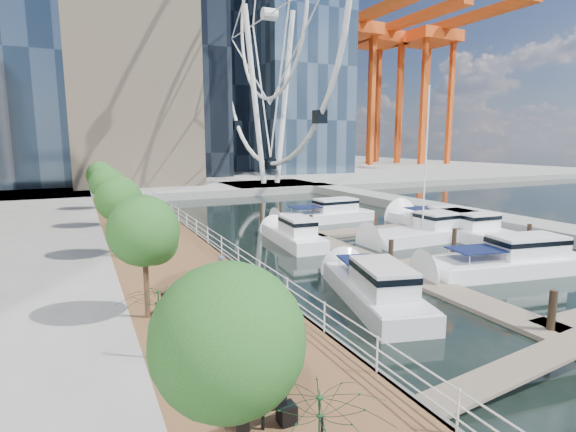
% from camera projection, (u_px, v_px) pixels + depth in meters
% --- Properties ---
extents(ground, '(520.00, 520.00, 0.00)m').
position_uv_depth(ground, '(454.00, 329.00, 18.21)').
color(ground, black).
rests_on(ground, ground).
extents(boardwalk, '(6.00, 60.00, 1.00)m').
position_uv_depth(boardwalk, '(162.00, 256.00, 27.73)').
color(boardwalk, brown).
rests_on(boardwalk, ground).
extents(seawall, '(0.25, 60.00, 1.00)m').
position_uv_depth(seawall, '(210.00, 251.00, 28.99)').
color(seawall, '#595954').
rests_on(seawall, ground).
extents(land_far, '(200.00, 114.00, 1.00)m').
position_uv_depth(land_far, '(137.00, 170.00, 109.13)').
color(land_far, gray).
rests_on(land_far, ground).
extents(breakwater, '(4.00, 60.00, 1.00)m').
position_uv_depth(breakwater, '(453.00, 213.00, 44.39)').
color(breakwater, gray).
rests_on(breakwater, ground).
extents(pier, '(14.00, 12.00, 1.00)m').
position_uv_depth(pier, '(271.00, 186.00, 70.41)').
color(pier, gray).
rests_on(pier, ground).
extents(railing, '(0.10, 60.00, 1.05)m').
position_uv_depth(railing, '(208.00, 236.00, 28.78)').
color(railing, white).
rests_on(railing, boardwalk).
extents(floating_docks, '(16.00, 34.00, 2.60)m').
position_uv_depth(floating_docks, '(431.00, 246.00, 30.39)').
color(floating_docks, '#6D6051').
rests_on(floating_docks, ground).
extents(ferris_wheel, '(5.80, 45.60, 47.80)m').
position_uv_depth(ferris_wheel, '(269.00, 15.00, 66.22)').
color(ferris_wheel, white).
rests_on(ferris_wheel, ground).
extents(port_cranes, '(40.00, 52.00, 38.00)m').
position_uv_depth(port_cranes, '(383.00, 97.00, 128.73)').
color(port_cranes, '#D84C14').
rests_on(port_cranes, ground).
extents(street_trees, '(2.60, 42.60, 4.60)m').
position_uv_depth(street_trees, '(119.00, 199.00, 25.20)').
color(street_trees, '#3F2B1C').
rests_on(street_trees, ground).
extents(cafe_tables, '(2.50, 13.70, 0.74)m').
position_uv_depth(cafe_tables, '(220.00, 377.00, 11.83)').
color(cafe_tables, black).
rests_on(cafe_tables, ground).
extents(yacht_foreground, '(11.21, 4.78, 2.15)m').
position_uv_depth(yacht_foreground, '(508.00, 273.00, 25.88)').
color(yacht_foreground, white).
rests_on(yacht_foreground, ground).
extents(pedestrian_near, '(0.75, 0.73, 1.74)m').
position_uv_depth(pedestrian_near, '(223.00, 275.00, 19.15)').
color(pedestrian_near, '#4B5464').
rests_on(pedestrian_near, boardwalk).
extents(pedestrian_mid, '(0.97, 0.99, 1.61)m').
position_uv_depth(pedestrian_mid, '(171.00, 218.00, 33.66)').
color(pedestrian_mid, '#7C6E55').
rests_on(pedestrian_mid, boardwalk).
extents(pedestrian_far, '(1.20, 0.96, 1.91)m').
position_uv_depth(pedestrian_far, '(120.00, 201.00, 42.41)').
color(pedestrian_far, '#32363F').
rests_on(pedestrian_far, boardwalk).
extents(moored_yachts, '(20.82, 34.58, 11.50)m').
position_uv_depth(moored_yachts, '(426.00, 244.00, 33.35)').
color(moored_yachts, white).
rests_on(moored_yachts, ground).
extents(cafe_seating, '(5.71, 10.01, 2.57)m').
position_uv_depth(cafe_seating, '(235.00, 345.00, 11.87)').
color(cafe_seating, '#103A1C').
rests_on(cafe_seating, ground).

